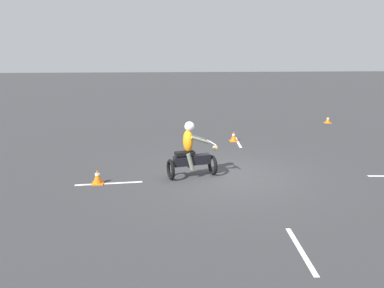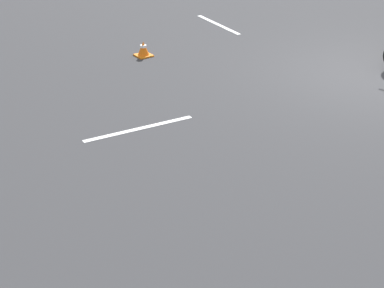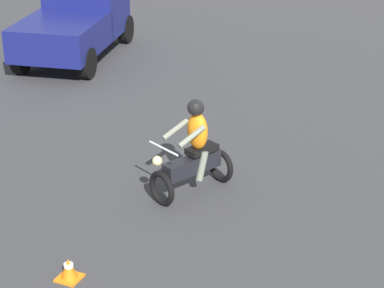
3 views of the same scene
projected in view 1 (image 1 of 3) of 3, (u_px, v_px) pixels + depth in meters
name	position (u px, v px, depth m)	size (l,w,h in m)	color
ground_plane	(226.00, 175.00, 11.17)	(120.00, 120.00, 0.00)	#333335
motorcycle_rider_foreground	(191.00, 153.00, 10.81)	(0.96, 1.56, 1.66)	black
traffic_cone_near_right	(98.00, 177.00, 10.39)	(0.32, 0.32, 0.41)	orange
traffic_cone_mid_center	(234.00, 137.00, 15.37)	(0.32, 0.32, 0.41)	orange
traffic_cone_mid_left	(328.00, 120.00, 19.34)	(0.32, 0.32, 0.35)	orange
lane_stripe_e	(301.00, 250.00, 6.93)	(0.10, 1.74, 0.01)	silver
lane_stripe_w	(238.00, 142.00, 15.26)	(0.10, 1.84, 0.01)	silver
lane_stripe_s	(109.00, 183.00, 10.44)	(0.10, 1.85, 0.01)	silver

